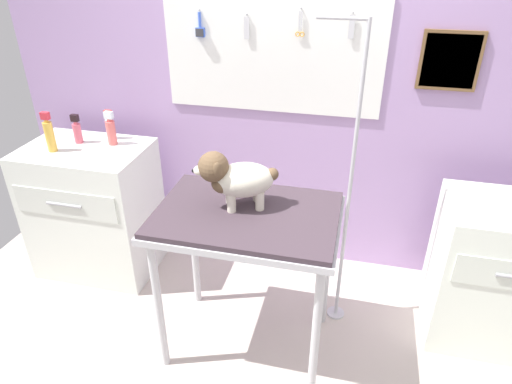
{
  "coord_description": "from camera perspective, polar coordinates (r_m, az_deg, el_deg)",
  "views": [
    {
      "loc": [
        0.4,
        -1.55,
        2.11
      ],
      "look_at": [
        -0.05,
        0.32,
        1.03
      ],
      "focal_mm": 31.76,
      "sensor_mm": 36.0,
      "label": 1
    }
  ],
  "objects": [
    {
      "name": "cabinet_right",
      "position": [
        2.96,
        27.97,
        -9.08
      ],
      "size": [
        0.68,
        0.54,
        0.88
      ],
      "color": "silver",
      "rests_on": "ground"
    },
    {
      "name": "counter_left",
      "position": [
        3.35,
        -19.63,
        -2.05
      ],
      "size": [
        0.8,
        0.58,
        0.93
      ],
      "color": "silver",
      "rests_on": "ground"
    },
    {
      "name": "spray_bottle_short",
      "position": [
        3.11,
        -17.8,
        7.39
      ],
      "size": [
        0.06,
        0.06,
        0.22
      ],
      "color": "#DB605E",
      "rests_on": "counter_left"
    },
    {
      "name": "grooming_arm",
      "position": [
        2.55,
        11.39,
        -1.0
      ],
      "size": [
        0.29,
        0.11,
        1.8
      ],
      "color": "#B7B7BC",
      "rests_on": "ground"
    },
    {
      "name": "grooming_table",
      "position": [
        2.33,
        -1.17,
        -4.56
      ],
      "size": [
        0.95,
        0.65,
        0.91
      ],
      "color": "#B7B7BC",
      "rests_on": "ground"
    },
    {
      "name": "dog",
      "position": [
        2.25,
        -2.67,
        1.8
      ],
      "size": [
        0.42,
        0.29,
        0.31
      ],
      "color": "silver",
      "rests_on": "grooming_table"
    },
    {
      "name": "rear_wall_panel",
      "position": [
        3.01,
        5.3,
        10.81
      ],
      "size": [
        4.0,
        0.11,
        2.3
      ],
      "color": "#A786BA",
      "rests_on": "ground"
    },
    {
      "name": "detangler_spray",
      "position": [
        3.22,
        -21.59,
        7.17
      ],
      "size": [
        0.05,
        0.05,
        0.19
      ],
      "color": "#CC5468",
      "rests_on": "counter_left"
    },
    {
      "name": "spray_bottle_tall",
      "position": [
        3.21,
        -17.9,
        7.83
      ],
      "size": [
        0.05,
        0.05,
        0.2
      ],
      "color": "white",
      "rests_on": "counter_left"
    },
    {
      "name": "pump_bottle_white",
      "position": [
        3.14,
        -24.57,
        6.61
      ],
      "size": [
        0.06,
        0.06,
        0.26
      ],
      "color": "gold",
      "rests_on": "counter_left"
    }
  ]
}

